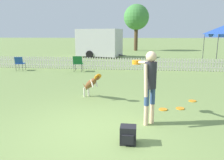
{
  "coord_description": "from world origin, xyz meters",
  "views": [
    {
      "loc": [
        1.0,
        -4.49,
        2.15
      ],
      "look_at": [
        0.25,
        1.64,
        0.84
      ],
      "focal_mm": 35.0,
      "sensor_mm": 36.0,
      "label": 1
    }
  ],
  "objects_px": {
    "leaping_dog": "(91,83)",
    "handler_person": "(149,78)",
    "tree_left_grove": "(136,18)",
    "frisbee_near_handler": "(180,108)",
    "frisbee_near_dog": "(192,101)",
    "folding_chair_center": "(20,62)",
    "equipment_trailer": "(99,43)",
    "folding_chair_blue_left": "(78,62)",
    "frisbee_midfield": "(163,109)",
    "backpack_on_grass": "(128,135)"
  },
  "relations": [
    {
      "from": "frisbee_near_handler",
      "to": "frisbee_near_dog",
      "type": "distance_m",
      "value": 0.96
    },
    {
      "from": "folding_chair_blue_left",
      "to": "frisbee_midfield",
      "type": "bearing_deg",
      "value": 119.33
    },
    {
      "from": "equipment_trailer",
      "to": "tree_left_grove",
      "type": "bearing_deg",
      "value": 83.84
    },
    {
      "from": "handler_person",
      "to": "leaping_dog",
      "type": "bearing_deg",
      "value": 90.3
    },
    {
      "from": "folding_chair_blue_left",
      "to": "equipment_trailer",
      "type": "xyz_separation_m",
      "value": [
        -0.21,
        8.08,
        0.81
      ]
    },
    {
      "from": "leaping_dog",
      "to": "frisbee_near_dog",
      "type": "relative_size",
      "value": 3.86
    },
    {
      "from": "frisbee_midfield",
      "to": "backpack_on_grass",
      "type": "distance_m",
      "value": 2.3
    },
    {
      "from": "handler_person",
      "to": "frisbee_near_handler",
      "type": "height_order",
      "value": "handler_person"
    },
    {
      "from": "leaping_dog",
      "to": "handler_person",
      "type": "bearing_deg",
      "value": 90.3
    },
    {
      "from": "frisbee_near_handler",
      "to": "tree_left_grove",
      "type": "xyz_separation_m",
      "value": [
        -1.65,
        22.84,
        4.2
      ]
    },
    {
      "from": "folding_chair_center",
      "to": "equipment_trailer",
      "type": "bearing_deg",
      "value": -118.01
    },
    {
      "from": "equipment_trailer",
      "to": "tree_left_grove",
      "type": "distance_m",
      "value": 9.91
    },
    {
      "from": "folding_chair_center",
      "to": "frisbee_near_dog",
      "type": "bearing_deg",
      "value": 144.56
    },
    {
      "from": "leaping_dog",
      "to": "frisbee_midfield",
      "type": "relative_size",
      "value": 3.86
    },
    {
      "from": "folding_chair_blue_left",
      "to": "tree_left_grove",
      "type": "xyz_separation_m",
      "value": [
        3.05,
        16.99,
        3.66
      ]
    },
    {
      "from": "leaping_dog",
      "to": "frisbee_midfield",
      "type": "xyz_separation_m",
      "value": [
        2.29,
        -0.83,
        -0.53
      ]
    },
    {
      "from": "folding_chair_center",
      "to": "handler_person",
      "type": "bearing_deg",
      "value": 130.31
    },
    {
      "from": "handler_person",
      "to": "frisbee_midfield",
      "type": "distance_m",
      "value": 1.59
    },
    {
      "from": "folding_chair_blue_left",
      "to": "folding_chair_center",
      "type": "distance_m",
      "value": 3.53
    },
    {
      "from": "folding_chair_blue_left",
      "to": "equipment_trailer",
      "type": "bearing_deg",
      "value": -94.15
    },
    {
      "from": "leaping_dog",
      "to": "tree_left_grove",
      "type": "relative_size",
      "value": 0.16
    },
    {
      "from": "leaping_dog",
      "to": "frisbee_near_dog",
      "type": "xyz_separation_m",
      "value": [
        3.33,
        0.12,
        -0.53
      ]
    },
    {
      "from": "handler_person",
      "to": "backpack_on_grass",
      "type": "distance_m",
      "value": 1.49
    },
    {
      "from": "frisbee_midfield",
      "to": "backpack_on_grass",
      "type": "relative_size",
      "value": 0.66
    },
    {
      "from": "backpack_on_grass",
      "to": "folding_chair_center",
      "type": "bearing_deg",
      "value": 130.24
    },
    {
      "from": "frisbee_near_dog",
      "to": "folding_chair_center",
      "type": "relative_size",
      "value": 0.29
    },
    {
      "from": "handler_person",
      "to": "tree_left_grove",
      "type": "bearing_deg",
      "value": 47.77
    },
    {
      "from": "frisbee_near_handler",
      "to": "tree_left_grove",
      "type": "bearing_deg",
      "value": 94.14
    },
    {
      "from": "frisbee_near_handler",
      "to": "folding_chair_center",
      "type": "xyz_separation_m",
      "value": [
        -8.23,
        5.8,
        0.49
      ]
    },
    {
      "from": "frisbee_near_dog",
      "to": "tree_left_grove",
      "type": "bearing_deg",
      "value": 95.67
    },
    {
      "from": "frisbee_midfield",
      "to": "leaping_dog",
      "type": "bearing_deg",
      "value": 159.98
    },
    {
      "from": "frisbee_midfield",
      "to": "folding_chair_blue_left",
      "type": "bearing_deg",
      "value": 124.95
    },
    {
      "from": "frisbee_near_handler",
      "to": "frisbee_midfield",
      "type": "xyz_separation_m",
      "value": [
        -0.51,
        -0.15,
        0.0
      ]
    },
    {
      "from": "folding_chair_blue_left",
      "to": "tree_left_grove",
      "type": "height_order",
      "value": "tree_left_grove"
    },
    {
      "from": "folding_chair_blue_left",
      "to": "folding_chair_center",
      "type": "height_order",
      "value": "folding_chair_blue_left"
    },
    {
      "from": "handler_person",
      "to": "frisbee_near_handler",
      "type": "relative_size",
      "value": 7.34
    },
    {
      "from": "frisbee_near_dog",
      "to": "frisbee_midfield",
      "type": "bearing_deg",
      "value": -137.43
    },
    {
      "from": "folding_chair_center",
      "to": "equipment_trailer",
      "type": "distance_m",
      "value": 8.82
    },
    {
      "from": "frisbee_near_dog",
      "to": "backpack_on_grass",
      "type": "bearing_deg",
      "value": -122.5
    },
    {
      "from": "leaping_dog",
      "to": "folding_chair_center",
      "type": "distance_m",
      "value": 7.46
    },
    {
      "from": "leaping_dog",
      "to": "frisbee_near_handler",
      "type": "relative_size",
      "value": 3.86
    },
    {
      "from": "handler_person",
      "to": "tree_left_grove",
      "type": "xyz_separation_m",
      "value": [
        -0.66,
        24.02,
        3.09
      ]
    },
    {
      "from": "frisbee_midfield",
      "to": "handler_person",
      "type": "bearing_deg",
      "value": -115.25
    },
    {
      "from": "tree_left_grove",
      "to": "equipment_trailer",
      "type": "bearing_deg",
      "value": -110.05
    },
    {
      "from": "frisbee_near_handler",
      "to": "frisbee_midfield",
      "type": "bearing_deg",
      "value": -163.61
    },
    {
      "from": "frisbee_near_dog",
      "to": "frisbee_near_handler",
      "type": "bearing_deg",
      "value": -123.45
    },
    {
      "from": "frisbee_near_handler",
      "to": "equipment_trailer",
      "type": "distance_m",
      "value": 14.83
    },
    {
      "from": "tree_left_grove",
      "to": "frisbee_near_handler",
      "type": "bearing_deg",
      "value": -85.86
    },
    {
      "from": "folding_chair_blue_left",
      "to": "backpack_on_grass",
      "type": "bearing_deg",
      "value": 106.43
    },
    {
      "from": "frisbee_near_handler",
      "to": "handler_person",
      "type": "bearing_deg",
      "value": -130.1
    }
  ]
}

